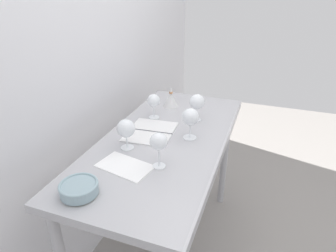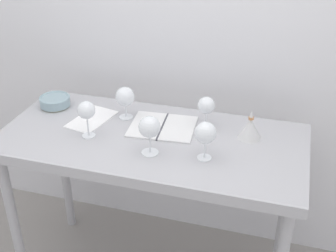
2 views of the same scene
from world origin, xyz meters
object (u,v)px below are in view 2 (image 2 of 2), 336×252
at_px(wine_glass_far_left, 125,97).
at_px(tasting_sheet_upper, 92,119).
at_px(wine_glass_far_right, 206,106).
at_px(wine_glass_near_right, 205,134).
at_px(wine_glass_near_left, 86,111).
at_px(tasting_bowl, 55,101).
at_px(wine_glass_near_center, 150,128).
at_px(open_notebook, 163,127).
at_px(decanter_funnel, 250,128).

height_order(wine_glass_far_left, tasting_sheet_upper, wine_glass_far_left).
bearing_deg(wine_glass_far_right, wine_glass_near_right, -78.92).
distance_m(wine_glass_near_left, tasting_bowl, 0.39).
relative_size(wine_glass_near_center, open_notebook, 0.54).
distance_m(wine_glass_far_right, open_notebook, 0.23).
xyz_separation_m(wine_glass_near_center, wine_glass_near_right, (0.23, 0.03, -0.00)).
relative_size(open_notebook, decanter_funnel, 2.34).
bearing_deg(open_notebook, tasting_bowl, 170.05).
bearing_deg(wine_glass_far_left, tasting_bowl, 178.29).
xyz_separation_m(wine_glass_far_right, tasting_sheet_upper, (-0.55, -0.08, -0.11)).
xyz_separation_m(wine_glass_far_left, wine_glass_near_right, (0.45, -0.25, 0.01)).
bearing_deg(decanter_funnel, open_notebook, -177.10).
relative_size(wine_glass_far_left, tasting_sheet_upper, 0.63).
bearing_deg(tasting_sheet_upper, wine_glass_near_center, -17.95).
bearing_deg(wine_glass_near_right, tasting_bowl, 162.82).
bearing_deg(wine_glass_near_left, wine_glass_far_left, 65.22).
height_order(wine_glass_far_left, wine_glass_far_right, wine_glass_far_left).
distance_m(wine_glass_near_left, decanter_funnel, 0.74).
xyz_separation_m(wine_glass_far_right, open_notebook, (-0.19, -0.06, -0.11)).
bearing_deg(open_notebook, decanter_funnel, -1.60).
distance_m(wine_glass_near_right, open_notebook, 0.34).
distance_m(wine_glass_far_right, wine_glass_near_right, 0.27).
relative_size(wine_glass_near_right, tasting_bowl, 1.08).
height_order(wine_glass_near_left, wine_glass_far_right, wine_glass_near_left).
bearing_deg(open_notebook, wine_glass_far_left, 162.90).
relative_size(tasting_sheet_upper, tasting_bowl, 1.62).
bearing_deg(tasting_bowl, decanter_funnel, -2.07).
distance_m(wine_glass_far_right, tasting_sheet_upper, 0.57).
xyz_separation_m(wine_glass_far_left, tasting_sheet_upper, (-0.15, -0.07, -0.11)).
bearing_deg(wine_glass_far_right, wine_glass_near_center, -122.18).
distance_m(wine_glass_near_center, open_notebook, 0.26).
height_order(open_notebook, decanter_funnel, decanter_funnel).
xyz_separation_m(tasting_sheet_upper, tasting_bowl, (-0.24, 0.08, 0.03)).
height_order(wine_glass_far_left, wine_glass_near_right, wine_glass_near_right).
relative_size(wine_glass_near_left, open_notebook, 0.54).
bearing_deg(tasting_bowl, wine_glass_near_right, -17.18).
height_order(wine_glass_far_right, decanter_funnel, wine_glass_far_right).
bearing_deg(wine_glass_near_left, tasting_sheet_upper, 109.80).
height_order(wine_glass_near_right, open_notebook, wine_glass_near_right).
xyz_separation_m(wine_glass_near_left, wine_glass_far_right, (0.50, 0.23, -0.02)).
distance_m(wine_glass_far_left, wine_glass_far_right, 0.40).
relative_size(wine_glass_near_left, wine_glass_far_left, 1.08).
distance_m(wine_glass_far_left, open_notebook, 0.23).
relative_size(wine_glass_far_right, open_notebook, 0.49).
bearing_deg(wine_glass_near_center, wine_glass_near_right, 6.22).
bearing_deg(wine_glass_far_left, decanter_funnel, -2.30).
bearing_deg(wine_glass_near_left, wine_glass_near_center, -10.34).
bearing_deg(wine_glass_near_center, wine_glass_far_right, 57.82).
bearing_deg(wine_glass_far_right, tasting_bowl, -179.83).
bearing_deg(wine_glass_near_left, open_notebook, 29.60).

